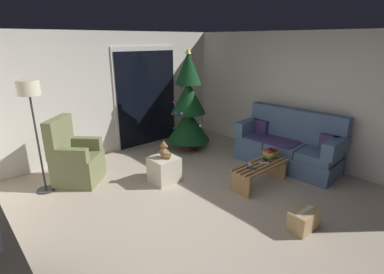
% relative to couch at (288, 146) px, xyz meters
% --- Properties ---
extents(ground_plane, '(7.00, 7.00, 0.00)m').
position_rel_couch_xyz_m(ground_plane, '(-2.32, -0.09, -0.40)').
color(ground_plane, '#B2A38E').
extents(wall_back, '(5.72, 0.12, 2.50)m').
position_rel_couch_xyz_m(wall_back, '(-2.32, 2.97, 0.85)').
color(wall_back, silver).
rests_on(wall_back, ground).
extents(wall_right, '(0.12, 6.00, 2.50)m').
position_rel_couch_xyz_m(wall_right, '(0.54, -0.09, 0.85)').
color(wall_right, silver).
rests_on(wall_right, ground).
extents(patio_door_frame, '(1.60, 0.02, 2.20)m').
position_rel_couch_xyz_m(patio_door_frame, '(-1.28, 2.89, 0.70)').
color(patio_door_frame, silver).
rests_on(patio_door_frame, ground).
extents(patio_door_glass, '(1.50, 0.02, 2.10)m').
position_rel_couch_xyz_m(patio_door_glass, '(-1.28, 2.88, 0.65)').
color(patio_door_glass, black).
rests_on(patio_door_glass, ground).
extents(couch, '(0.91, 1.99, 1.08)m').
position_rel_couch_xyz_m(couch, '(0.00, 0.00, 0.00)').
color(couch, slate).
rests_on(couch, ground).
extents(coffee_table, '(1.10, 0.40, 0.38)m').
position_rel_couch_xyz_m(coffee_table, '(-1.06, -0.15, -0.15)').
color(coffee_table, '#9E7547').
rests_on(coffee_table, ground).
extents(remote_graphite, '(0.09, 0.16, 0.02)m').
position_rel_couch_xyz_m(remote_graphite, '(-1.32, -0.16, -0.01)').
color(remote_graphite, '#333338').
rests_on(remote_graphite, coffee_table).
extents(remote_silver, '(0.14, 0.14, 0.02)m').
position_rel_couch_xyz_m(remote_silver, '(-1.23, -0.05, -0.01)').
color(remote_silver, '#ADADB2').
rests_on(remote_silver, coffee_table).
extents(remote_white, '(0.15, 0.12, 0.02)m').
position_rel_couch_xyz_m(remote_white, '(-1.00, -0.17, -0.01)').
color(remote_white, silver).
rests_on(remote_white, coffee_table).
extents(remote_black, '(0.08, 0.16, 0.02)m').
position_rel_couch_xyz_m(remote_black, '(-0.88, -0.14, -0.01)').
color(remote_black, black).
rests_on(remote_black, coffee_table).
extents(book_stack, '(0.25, 0.22, 0.14)m').
position_rel_couch_xyz_m(book_stack, '(-0.68, -0.08, 0.05)').
color(book_stack, '#337042').
rests_on(book_stack, coffee_table).
extents(cell_phone, '(0.10, 0.16, 0.01)m').
position_rel_couch_xyz_m(cell_phone, '(-0.69, -0.09, 0.13)').
color(cell_phone, black).
rests_on(cell_phone, book_stack).
extents(christmas_tree, '(0.94, 0.94, 2.18)m').
position_rel_couch_xyz_m(christmas_tree, '(-0.86, 1.93, 0.56)').
color(christmas_tree, '#4C1E19').
rests_on(christmas_tree, ground).
extents(armchair, '(0.97, 0.97, 1.13)m').
position_rel_couch_xyz_m(armchair, '(-3.33, 2.00, 0.00)').
color(armchair, olive).
rests_on(armchair, ground).
extents(floor_lamp, '(0.32, 0.32, 1.78)m').
position_rel_couch_xyz_m(floor_lamp, '(-3.84, 2.01, 1.11)').
color(floor_lamp, '#2D2D30').
rests_on(floor_lamp, ground).
extents(ottoman, '(0.44, 0.44, 0.44)m').
position_rel_couch_xyz_m(ottoman, '(-2.19, 1.02, -0.18)').
color(ottoman, beige).
rests_on(ottoman, ground).
extents(teddy_bear_chestnut, '(0.21, 0.21, 0.29)m').
position_rel_couch_xyz_m(teddy_bear_chestnut, '(-2.18, 1.01, 0.16)').
color(teddy_bear_chestnut, brown).
rests_on(teddy_bear_chestnut, ottoman).
extents(teddy_bear_cream_by_tree, '(0.20, 0.20, 0.29)m').
position_rel_couch_xyz_m(teddy_bear_cream_by_tree, '(-1.68, 1.59, -0.28)').
color(teddy_bear_cream_by_tree, beige).
rests_on(teddy_bear_cream_by_tree, ground).
extents(cardboard_box_taped_mid_floor, '(0.41, 0.26, 0.27)m').
position_rel_couch_xyz_m(cardboard_box_taped_mid_floor, '(-1.64, -1.26, -0.27)').
color(cardboard_box_taped_mid_floor, tan).
rests_on(cardboard_box_taped_mid_floor, ground).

